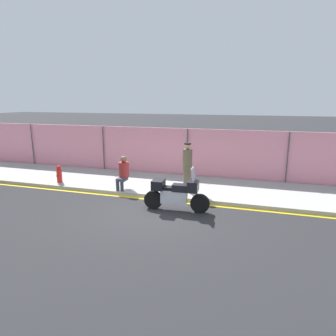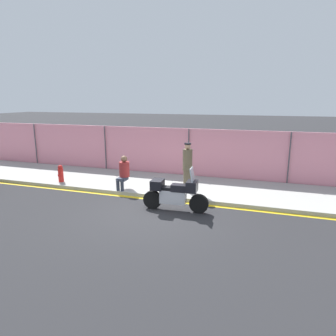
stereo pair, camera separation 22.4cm
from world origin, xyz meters
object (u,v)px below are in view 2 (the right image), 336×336
officer_standing (187,166)px  person_seated_on_curb (124,171)px  motorcycle (175,193)px  fire_hydrant (61,173)px

officer_standing → person_seated_on_curb: (-2.39, -0.47, -0.24)m
person_seated_on_curb → officer_standing: bearing=11.0°
motorcycle → fire_hydrant: 5.52m
motorcycle → officer_standing: officer_standing is taller
motorcycle → fire_hydrant: (-5.35, 1.36, -0.09)m
fire_hydrant → officer_standing: bearing=4.8°
person_seated_on_curb → fire_hydrant: bearing=179.5°
person_seated_on_curb → fire_hydrant: (-2.91, 0.02, -0.34)m
motorcycle → officer_standing: size_ratio=1.18×
officer_standing → fire_hydrant: officer_standing is taller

